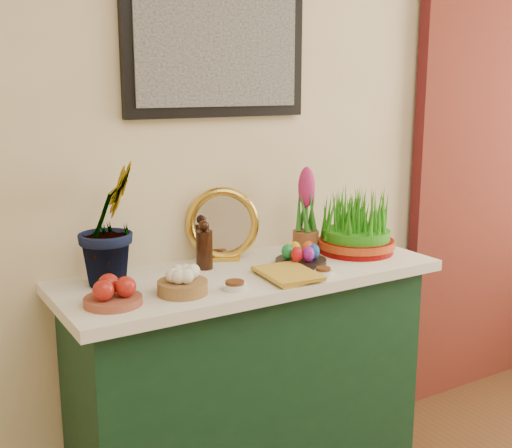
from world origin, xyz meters
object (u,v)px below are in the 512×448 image
(hyacinth_green, at_px, (108,204))
(book, at_px, (265,276))
(wheatgrass_sabzeh, at_px, (357,226))
(mirror, at_px, (223,225))
(sideboard, at_px, (249,387))

(hyacinth_green, distance_m, book, 0.58)
(wheatgrass_sabzeh, bearing_deg, mirror, 160.29)
(mirror, relative_size, wheatgrass_sabzeh, 0.92)
(book, bearing_deg, mirror, 94.17)
(book, distance_m, wheatgrass_sabzeh, 0.54)
(wheatgrass_sabzeh, bearing_deg, hyacinth_green, 173.57)
(hyacinth_green, relative_size, wheatgrass_sabzeh, 1.79)
(hyacinth_green, distance_m, wheatgrass_sabzeh, 1.00)
(book, bearing_deg, wheatgrass_sabzeh, 20.57)
(hyacinth_green, height_order, book, hyacinth_green)
(hyacinth_green, bearing_deg, book, -67.14)
(sideboard, relative_size, book, 5.52)
(hyacinth_green, height_order, mirror, hyacinth_green)
(mirror, xyz_separation_m, wheatgrass_sabzeh, (0.51, -0.18, -0.03))
(sideboard, distance_m, hyacinth_green, 0.89)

